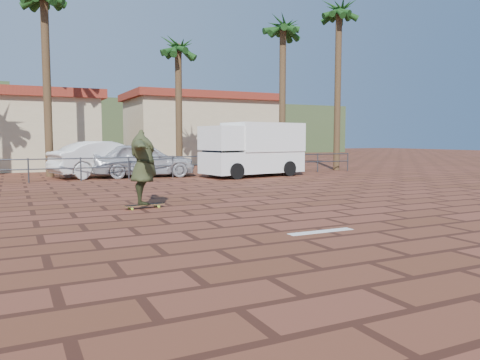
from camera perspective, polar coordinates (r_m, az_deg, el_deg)
name	(u,v)px	position (r m, az deg, el deg)	size (l,w,h in m)	color
ground	(259,224)	(9.76, 2.34, -5.42)	(120.00, 120.00, 0.00)	brown
paint_stripe	(321,232)	(9.13, 9.85, -6.21)	(1.40, 0.22, 0.01)	white
guardrail	(129,164)	(20.98, -13.42, 1.94)	(24.06, 0.06, 1.00)	#47494F
palm_left	(44,2)	(24.30, -22.79, 19.41)	(2.40, 2.40, 9.45)	brown
palm_center	(178,51)	(25.68, -7.55, 15.31)	(2.40, 2.40, 7.75)	brown
palm_right	(283,32)	(26.86, 5.26, 17.53)	(2.40, 2.40, 9.05)	brown
palm_far_right	(339,16)	(27.92, 11.98, 18.92)	(2.40, 2.40, 10.05)	brown
building_east	(200,128)	(34.80, -4.87, 6.30)	(10.60, 6.60, 5.00)	beige
hill_front	(55,128)	(58.64, -21.66, 5.91)	(70.00, 18.00, 6.00)	#384C28
longboard	(144,205)	(12.18, -11.62, -3.02)	(1.06, 0.36, 0.10)	olive
skateboarder	(143,167)	(12.09, -11.70, 1.54)	(2.34, 0.64, 1.91)	#333A1F
campervan	(253,148)	(22.09, 1.64, 3.89)	(5.12, 2.81, 2.52)	white
car_silver	(144,160)	(22.16, -11.65, 2.43)	(1.88, 4.67, 1.59)	#B5B7BD
car_white	(107,159)	(22.68, -15.94, 2.48)	(1.75, 5.02, 1.65)	white
street_sign	(254,143)	(23.09, 1.70, 4.52)	(0.45, 0.06, 2.22)	gray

